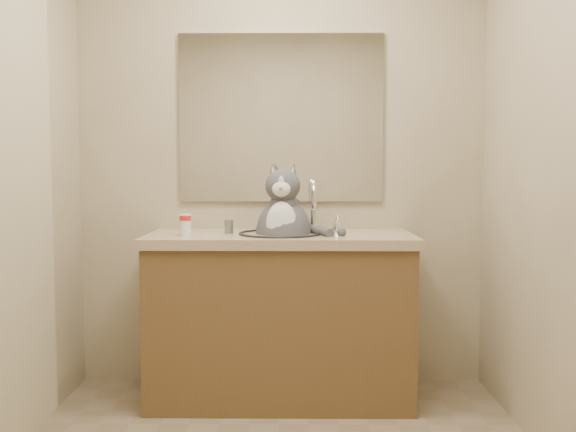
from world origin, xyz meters
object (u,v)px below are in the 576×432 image
object	(u,v)px
grey_canister	(229,227)
pill_bottle_orange	(186,225)
pill_bottle_redcap	(185,226)
cat	(284,229)

from	to	relation	value
grey_canister	pill_bottle_orange	bearing A→B (deg)	-157.40
pill_bottle_redcap	pill_bottle_orange	bearing A→B (deg)	99.00
cat	pill_bottle_redcap	bearing A→B (deg)	-161.40
pill_bottle_orange	pill_bottle_redcap	bearing A→B (deg)	-81.00
grey_canister	pill_bottle_redcap	bearing A→B (deg)	-147.63
pill_bottle_redcap	grey_canister	xyz separation A→B (m)	(0.20, 0.13, -0.01)
pill_bottle_redcap	pill_bottle_orange	size ratio (longest dim) A/B	0.94
pill_bottle_orange	cat	bearing A→B (deg)	9.03
pill_bottle_redcap	pill_bottle_orange	distance (m)	0.04
pill_bottle_redcap	pill_bottle_orange	world-z (taller)	pill_bottle_orange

